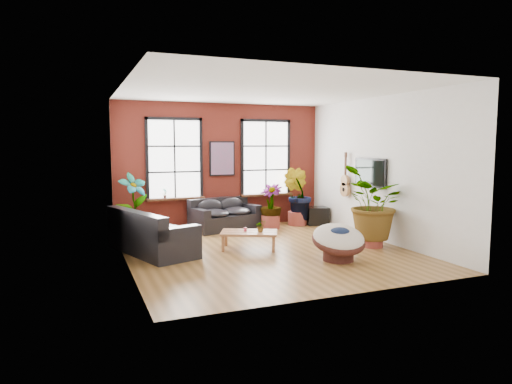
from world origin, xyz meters
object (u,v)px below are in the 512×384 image
at_px(sofa_back, 224,215).
at_px(sofa_left, 150,233).
at_px(coffee_table, 249,234).
at_px(papasan_chair, 339,240).

relative_size(sofa_back, sofa_left, 0.79).
relative_size(sofa_left, coffee_table, 1.80).
xyz_separation_m(sofa_left, coffee_table, (2.13, -0.46, -0.07)).
distance_m(sofa_back, sofa_left, 3.11).
relative_size(coffee_table, papasan_chair, 1.11).
height_order(coffee_table, papasan_chair, papasan_chair).
distance_m(sofa_left, papasan_chair, 4.04).
bearing_deg(sofa_left, papasan_chair, -139.82).
xyz_separation_m(sofa_left, papasan_chair, (3.46, -2.08, -0.01)).
bearing_deg(papasan_chair, sofa_back, 117.19).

